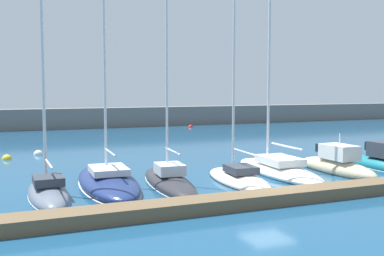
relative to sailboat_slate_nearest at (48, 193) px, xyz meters
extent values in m
plane|color=navy|center=(10.81, -3.20, -0.25)|extent=(120.00, 120.00, 0.00)
cube|color=brown|center=(10.81, -5.28, 0.04)|extent=(29.55, 1.51, 0.59)
cube|color=slate|center=(10.81, 39.97, 1.12)|extent=(108.00, 2.23, 2.75)
ellipsoid|color=slate|center=(0.00, 0.00, -0.12)|extent=(2.04, 6.79, 1.16)
ellipsoid|color=silver|center=(0.00, 0.00, -0.23)|extent=(2.06, 6.86, 0.12)
cylinder|color=silver|center=(-0.02, 0.94, 5.71)|extent=(0.15, 0.15, 10.50)
cylinder|color=silver|center=(0.01, -0.85, 1.59)|extent=(0.15, 2.80, 0.11)
cube|color=#333842|center=(0.00, -0.25, 0.67)|extent=(1.44, 1.79, 0.42)
ellipsoid|color=navy|center=(3.30, 1.38, 0.01)|extent=(3.37, 9.57, 1.12)
ellipsoid|color=silver|center=(3.30, 1.38, -0.23)|extent=(3.41, 9.66, 0.12)
cylinder|color=silver|center=(3.32, 1.80, 8.41)|extent=(0.14, 0.14, 15.68)
cylinder|color=silver|center=(3.27, 0.56, 1.82)|extent=(0.22, 3.16, 0.10)
cube|color=silver|center=(3.29, 1.05, 0.75)|extent=(2.02, 2.64, 0.36)
ellipsoid|color=#2D2D33|center=(6.54, 0.28, -0.09)|extent=(2.66, 8.36, 1.06)
ellipsoid|color=silver|center=(6.54, 0.28, -0.23)|extent=(2.69, 8.45, 0.12)
cylinder|color=silver|center=(6.57, 0.67, 7.09)|extent=(0.13, 0.13, 13.30)
cylinder|color=silver|center=(6.48, -0.49, 1.82)|extent=(0.31, 2.86, 0.09)
cube|color=silver|center=(6.53, 0.15, 0.74)|extent=(1.57, 1.92, 0.59)
ellipsoid|color=silver|center=(10.66, -0.25, -0.14)|extent=(2.76, 7.12, 0.99)
ellipsoid|color=black|center=(10.66, -0.25, -0.23)|extent=(2.79, 7.19, 0.12)
cylinder|color=silver|center=(10.71, 0.53, 5.60)|extent=(0.14, 0.14, 10.50)
cylinder|color=silver|center=(10.61, -1.08, 1.62)|extent=(0.27, 2.79, 0.10)
cube|color=#333842|center=(10.64, -0.58, 0.56)|extent=(1.62, 1.97, 0.42)
ellipsoid|color=white|center=(14.20, 1.06, -0.06)|extent=(3.12, 9.38, 0.97)
cylinder|color=silver|center=(14.26, 2.37, 8.27)|extent=(0.17, 0.17, 15.69)
cylinder|color=silver|center=(14.16, 0.04, 1.65)|extent=(0.27, 3.52, 0.12)
cube|color=silver|center=(14.19, 0.83, 0.65)|extent=(2.11, 3.18, 0.46)
ellipsoid|color=beige|center=(18.02, 0.02, 0.00)|extent=(1.85, 6.97, 1.30)
ellipsoid|color=black|center=(18.02, 0.02, -0.23)|extent=(1.87, 7.04, 0.12)
cube|color=silver|center=(18.02, -0.23, 1.12)|extent=(1.55, 2.39, 0.94)
cube|color=black|center=(18.00, 1.04, 1.26)|extent=(1.37, 0.61, 0.53)
cylinder|color=silver|center=(18.02, -0.23, 1.97)|extent=(0.08, 0.08, 0.75)
cube|color=black|center=(21.95, 0.69, 1.23)|extent=(1.43, 0.63, 0.58)
sphere|color=red|center=(22.25, 35.63, -0.25)|extent=(0.66, 0.66, 0.66)
sphere|color=yellow|center=(-1.86, 14.20, -0.25)|extent=(0.73, 0.73, 0.73)
sphere|color=white|center=(0.56, 15.85, -0.25)|extent=(0.76, 0.76, 0.76)
camera|label=1|loc=(-1.87, -23.56, 5.24)|focal=42.65mm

